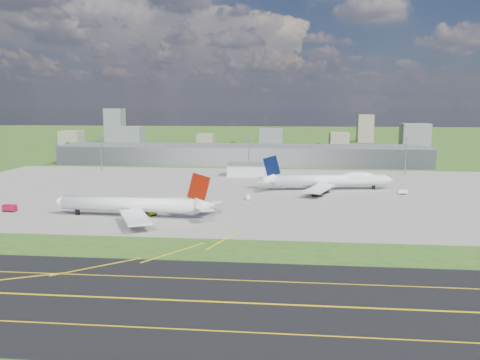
# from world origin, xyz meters

# --- Properties ---
(ground) EXTENTS (1400.00, 1400.00, 0.00)m
(ground) POSITION_xyz_m (0.00, 150.00, 0.00)
(ground) COLOR #2B561B
(ground) RESTS_ON ground
(taxiway) EXTENTS (1400.00, 60.00, 0.06)m
(taxiway) POSITION_xyz_m (0.00, -110.00, 0.03)
(taxiway) COLOR black
(taxiway) RESTS_ON ground
(apron) EXTENTS (360.00, 190.00, 0.08)m
(apron) POSITION_xyz_m (10.00, 40.00, 0.04)
(apron) COLOR gray
(apron) RESTS_ON ground
(terminal) EXTENTS (300.00, 42.00, 15.00)m
(terminal) POSITION_xyz_m (0.00, 165.00, 7.50)
(terminal) COLOR gray
(terminal) RESTS_ON ground
(ops_building) EXTENTS (26.00, 16.00, 8.00)m
(ops_building) POSITION_xyz_m (10.00, 100.00, 4.00)
(ops_building) COLOR silver
(ops_building) RESTS_ON ground
(mast_west) EXTENTS (3.50, 2.00, 25.90)m
(mast_west) POSITION_xyz_m (-100.00, 115.00, 17.71)
(mast_west) COLOR gray
(mast_west) RESTS_ON ground
(mast_center) EXTENTS (3.50, 2.00, 25.90)m
(mast_center) POSITION_xyz_m (10.00, 115.00, 17.71)
(mast_center) COLOR gray
(mast_center) RESTS_ON ground
(mast_east) EXTENTS (3.50, 2.00, 25.90)m
(mast_east) POSITION_xyz_m (120.00, 115.00, 17.71)
(mast_east) COLOR gray
(mast_east) RESTS_ON ground
(airliner_red_twin) EXTENTS (74.01, 57.63, 20.31)m
(airliner_red_twin) POSITION_xyz_m (-28.82, -25.26, 5.41)
(airliner_red_twin) COLOR white
(airliner_red_twin) RESTS_ON ground
(airliner_blue_quad) EXTENTS (77.77, 60.46, 20.34)m
(airliner_blue_quad) POSITION_xyz_m (62.02, 50.14, 5.65)
(airliner_blue_quad) COLOR white
(airliner_blue_quad) RESTS_ON ground
(crash_tender) EXTENTS (6.33, 3.25, 3.20)m
(crash_tender) POSITION_xyz_m (-89.40, -20.69, 1.60)
(crash_tender) COLOR maroon
(crash_tender) RESTS_ON ground
(tug_yellow) EXTENTS (4.07, 4.33, 1.87)m
(tug_yellow) POSITION_xyz_m (-22.04, -21.97, 0.97)
(tug_yellow) COLOR #D0CE0C
(tug_yellow) RESTS_ON ground
(van_white_near) EXTENTS (2.55, 4.83, 2.39)m
(van_white_near) POSITION_xyz_m (17.61, 17.75, 1.21)
(van_white_near) COLOR white
(van_white_near) RESTS_ON ground
(van_white_far) EXTENTS (5.10, 2.91, 2.50)m
(van_white_far) POSITION_xyz_m (100.66, 40.26, 1.26)
(van_white_far) COLOR white
(van_white_far) RESTS_ON ground
(bldg_far_w) EXTENTS (24.00, 20.00, 18.00)m
(bldg_far_w) POSITION_xyz_m (-220.00, 320.00, 9.00)
(bldg_far_w) COLOR gray
(bldg_far_w) RESTS_ON ground
(bldg_w) EXTENTS (28.00, 22.00, 24.00)m
(bldg_w) POSITION_xyz_m (-140.00, 300.00, 12.00)
(bldg_w) COLOR slate
(bldg_w) RESTS_ON ground
(bldg_cw) EXTENTS (20.00, 18.00, 14.00)m
(bldg_cw) POSITION_xyz_m (-60.00, 340.00, 7.00)
(bldg_cw) COLOR gray
(bldg_cw) RESTS_ON ground
(bldg_c) EXTENTS (26.00, 20.00, 22.00)m
(bldg_c) POSITION_xyz_m (20.00, 310.00, 11.00)
(bldg_c) COLOR slate
(bldg_c) RESTS_ON ground
(bldg_ce) EXTENTS (22.00, 24.00, 16.00)m
(bldg_ce) POSITION_xyz_m (100.00, 350.00, 8.00)
(bldg_ce) COLOR gray
(bldg_ce) RESTS_ON ground
(bldg_e) EXTENTS (30.00, 22.00, 28.00)m
(bldg_e) POSITION_xyz_m (180.00, 320.00, 14.00)
(bldg_e) COLOR slate
(bldg_e) RESTS_ON ground
(bldg_tall_w) EXTENTS (22.00, 20.00, 44.00)m
(bldg_tall_w) POSITION_xyz_m (-180.00, 360.00, 22.00)
(bldg_tall_w) COLOR slate
(bldg_tall_w) RESTS_ON ground
(bldg_tall_e) EXTENTS (20.00, 18.00, 36.00)m
(bldg_tall_e) POSITION_xyz_m (140.00, 410.00, 18.00)
(bldg_tall_e) COLOR gray
(bldg_tall_e) RESTS_ON ground
(tree_far_w) EXTENTS (7.20, 7.20, 8.80)m
(tree_far_w) POSITION_xyz_m (-200.00, 270.00, 5.18)
(tree_far_w) COLOR #382314
(tree_far_w) RESTS_ON ground
(tree_w) EXTENTS (6.75, 6.75, 8.25)m
(tree_w) POSITION_xyz_m (-110.00, 265.00, 4.86)
(tree_w) COLOR #382314
(tree_w) RESTS_ON ground
(tree_c) EXTENTS (8.10, 8.10, 9.90)m
(tree_c) POSITION_xyz_m (-20.00, 280.00, 5.84)
(tree_c) COLOR #382314
(tree_c) RESTS_ON ground
(tree_e) EXTENTS (7.65, 7.65, 9.35)m
(tree_e) POSITION_xyz_m (70.00, 275.00, 5.51)
(tree_e) COLOR #382314
(tree_e) RESTS_ON ground
(tree_far_e) EXTENTS (6.30, 6.30, 7.70)m
(tree_far_e) POSITION_xyz_m (160.00, 285.00, 4.53)
(tree_far_e) COLOR #382314
(tree_far_e) RESTS_ON ground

